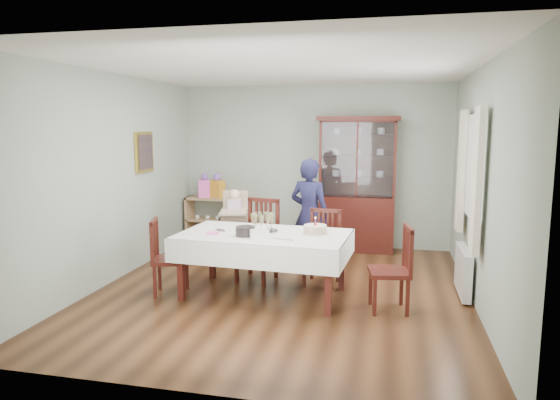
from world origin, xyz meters
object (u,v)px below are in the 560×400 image
(dining_table, at_px, (264,264))
(chair_far_right, at_px, (322,262))
(high_chair, at_px, (235,236))
(champagne_tray, at_px, (262,226))
(chair_far_left, at_px, (257,256))
(sideboard, at_px, (212,220))
(gift_bag_pink, at_px, (205,187))
(woman, at_px, (309,215))
(chair_end_right, at_px, (390,286))
(gift_bag_orange, at_px, (217,187))
(birthday_cake, at_px, (315,230))
(china_cabinet, at_px, (357,182))
(chair_end_left, at_px, (170,272))

(dining_table, bearing_deg, chair_far_right, 42.91)
(high_chair, distance_m, champagne_tray, 1.39)
(chair_far_left, height_order, champagne_tray, chair_far_left)
(sideboard, distance_m, gift_bag_pink, 0.59)
(woman, distance_m, champagne_tray, 1.17)
(woman, height_order, high_chair, woman)
(woman, bearing_deg, dining_table, 89.11)
(chair_end_right, distance_m, gift_bag_orange, 4.03)
(chair_far_right, bearing_deg, woman, 120.82)
(high_chair, distance_m, birthday_cake, 1.81)
(dining_table, relative_size, china_cabinet, 0.95)
(chair_far_left, relative_size, gift_bag_orange, 2.51)
(china_cabinet, height_order, high_chair, china_cabinet)
(dining_table, height_order, gift_bag_pink, gift_bag_pink)
(dining_table, relative_size, sideboard, 2.30)
(chair_end_left, height_order, woman, woman)
(sideboard, height_order, champagne_tray, champagne_tray)
(chair_far_left, height_order, chair_far_right, chair_far_left)
(dining_table, bearing_deg, chair_end_right, -7.19)
(china_cabinet, relative_size, woman, 1.37)
(china_cabinet, bearing_deg, chair_end_right, -78.11)
(chair_far_left, relative_size, high_chair, 0.95)
(chair_far_right, xyz_separation_m, birthday_cake, (-0.01, -0.53, 0.53))
(dining_table, bearing_deg, sideboard, 122.27)
(chair_end_right, xyz_separation_m, birthday_cake, (-0.88, 0.24, 0.53))
(woman, bearing_deg, birthday_cake, 118.83)
(high_chair, bearing_deg, china_cabinet, 26.20)
(dining_table, relative_size, gift_bag_orange, 4.90)
(chair_far_right, relative_size, champagne_tray, 2.52)
(dining_table, height_order, gift_bag_orange, gift_bag_orange)
(chair_end_left, xyz_separation_m, gift_bag_pink, (-0.57, 2.68, 0.71))
(chair_end_left, xyz_separation_m, champagne_tray, (1.09, 0.27, 0.56))
(woman, bearing_deg, gift_bag_orange, -19.33)
(chair_end_left, relative_size, chair_end_right, 0.97)
(gift_bag_orange, bearing_deg, china_cabinet, -0.04)
(chair_end_left, relative_size, gift_bag_pink, 2.25)
(champagne_tray, bearing_deg, chair_far_left, 111.66)
(chair_far_right, height_order, gift_bag_orange, gift_bag_orange)
(woman, distance_m, high_chair, 1.16)
(sideboard, bearing_deg, champagne_tray, -57.60)
(chair_far_right, relative_size, high_chair, 0.85)
(woman, bearing_deg, chair_far_left, 60.09)
(dining_table, relative_size, gift_bag_pink, 5.06)
(high_chair, distance_m, gift_bag_pink, 1.68)
(birthday_cake, bearing_deg, chair_end_left, -171.46)
(chair_far_right, height_order, chair_end_left, chair_far_right)
(gift_bag_pink, bearing_deg, chair_end_right, -39.93)
(chair_end_right, xyz_separation_m, woman, (-1.13, 1.35, 0.51))
(birthday_cake, bearing_deg, champagne_tray, 178.95)
(gift_bag_orange, bearing_deg, chair_far_left, -56.99)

